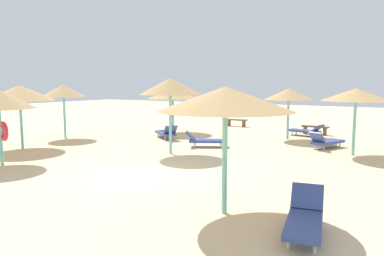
% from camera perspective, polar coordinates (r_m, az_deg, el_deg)
% --- Properties ---
extents(ground_plane, '(80.00, 80.00, 0.00)m').
position_cam_1_polar(ground_plane, '(11.84, -7.60, -7.29)').
color(ground_plane, beige).
extents(parasol_1, '(3.00, 3.00, 2.83)m').
position_cam_1_polar(parasol_1, '(8.02, 5.18, 4.45)').
color(parasol_1, '#6BC6BC').
rests_on(parasol_1, ground).
extents(parasol_3, '(2.52, 2.52, 3.11)m').
position_cam_1_polar(parasol_3, '(15.04, -3.40, 6.41)').
color(parasol_3, '#6BC6BC').
rests_on(parasol_3, ground).
extents(parasol_4, '(2.69, 2.69, 2.70)m').
position_cam_1_polar(parasol_4, '(16.10, 24.04, 4.70)').
color(parasol_4, '#6BC6BC').
rests_on(parasol_4, ground).
extents(parasol_5, '(2.51, 2.51, 2.64)m').
position_cam_1_polar(parasol_5, '(19.58, 14.75, 5.06)').
color(parasol_5, '#6BC6BC').
rests_on(parasol_5, ground).
extents(parasol_6, '(3.00, 3.00, 2.54)m').
position_cam_1_polar(parasol_6, '(21.59, -3.00, 5.25)').
color(parasol_6, '#6BC6BC').
rests_on(parasol_6, ground).
extents(parasol_7, '(2.35, 2.35, 2.82)m').
position_cam_1_polar(parasol_7, '(20.53, -19.28, 5.42)').
color(parasol_7, '#6BC6BC').
rests_on(parasol_7, ground).
extents(parasol_9, '(3.00, 3.00, 2.81)m').
position_cam_1_polar(parasol_9, '(17.91, -25.14, 4.93)').
color(parasol_9, '#6BC6BC').
rests_on(parasol_9, ground).
extents(lounger_1, '(0.97, 1.93, 0.81)m').
position_cam_1_polar(lounger_1, '(7.58, 17.06, -13.22)').
color(lounger_1, '#33478C').
rests_on(lounger_1, ground).
extents(lounger_3, '(1.96, 1.47, 0.74)m').
position_cam_1_polar(lounger_3, '(16.85, 2.01, -1.86)').
color(lounger_3, '#33478C').
rests_on(lounger_3, ground).
extents(lounger_4, '(1.33, 1.95, 0.81)m').
position_cam_1_polar(lounger_4, '(17.51, 20.02, -1.93)').
color(lounger_4, '#33478C').
rests_on(lounger_4, ground).
extents(lounger_5, '(1.99, 1.08, 0.71)m').
position_cam_1_polar(lounger_5, '(21.16, 17.30, -0.38)').
color(lounger_5, '#33478C').
rests_on(lounger_5, ground).
extents(lounger_6, '(1.88, 1.62, 0.78)m').
position_cam_1_polar(lounger_6, '(19.36, -4.01, -0.71)').
color(lounger_6, '#33478C').
rests_on(lounger_6, ground).
extents(bench_0, '(1.50, 0.40, 0.49)m').
position_cam_1_polar(bench_0, '(25.00, 6.88, 1.04)').
color(bench_0, brown).
rests_on(bench_0, ground).
extents(bench_1, '(1.52, 0.49, 0.49)m').
position_cam_1_polar(bench_1, '(22.05, 18.51, -0.06)').
color(bench_1, brown).
rests_on(bench_1, ground).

